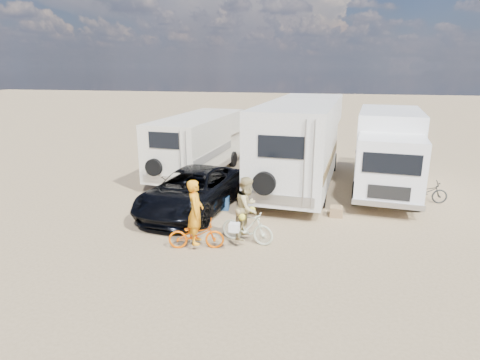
% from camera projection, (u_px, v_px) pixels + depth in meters
% --- Properties ---
extents(ground, '(140.00, 140.00, 0.00)m').
position_uv_depth(ground, '(277.00, 247.00, 11.71)').
color(ground, '#9E835E').
rests_on(ground, ground).
extents(rv_main, '(3.51, 9.68, 3.65)m').
position_uv_depth(rv_main, '(301.00, 144.00, 17.52)').
color(rv_main, silver).
rests_on(rv_main, ground).
extents(rv_left, '(2.90, 7.11, 2.83)m').
position_uv_depth(rv_left, '(198.00, 146.00, 19.14)').
color(rv_left, beige).
rests_on(rv_left, ground).
extents(box_truck, '(3.20, 7.25, 3.29)m').
position_uv_depth(box_truck, '(388.00, 153.00, 16.51)').
color(box_truck, white).
rests_on(box_truck, ground).
extents(dark_suv, '(3.17, 5.67, 1.50)m').
position_uv_depth(dark_suv, '(193.00, 190.00, 14.55)').
color(dark_suv, black).
rests_on(dark_suv, ground).
extents(bike_man, '(1.68, 0.90, 0.84)m').
position_uv_depth(bike_man, '(196.00, 235.00, 11.54)').
color(bike_man, '#E25600').
rests_on(bike_man, ground).
extents(bike_woman, '(1.71, 0.84, 0.99)m').
position_uv_depth(bike_woman, '(247.00, 227.00, 11.90)').
color(bike_woman, beige).
rests_on(bike_woman, ground).
extents(rider_man, '(0.59, 0.76, 1.87)m').
position_uv_depth(rider_man, '(196.00, 218.00, 11.40)').
color(rider_man, orange).
rests_on(rider_man, ground).
extents(rider_woman, '(0.89, 1.03, 1.84)m').
position_uv_depth(rider_woman, '(247.00, 213.00, 11.78)').
color(rider_woman, tan).
rests_on(rider_woman, ground).
extents(bike_parked, '(1.66, 0.62, 0.87)m').
position_uv_depth(bike_parked, '(425.00, 192.00, 15.43)').
color(bike_parked, '#272926').
rests_on(bike_parked, ground).
extents(cooler, '(0.66, 0.52, 0.48)m').
position_uv_depth(cooler, '(221.00, 203.00, 14.79)').
color(cooler, '#2C5689').
rests_on(cooler, ground).
extents(crate, '(0.44, 0.44, 0.35)m').
position_uv_depth(crate, '(336.00, 212.00, 14.08)').
color(crate, brown).
rests_on(crate, ground).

